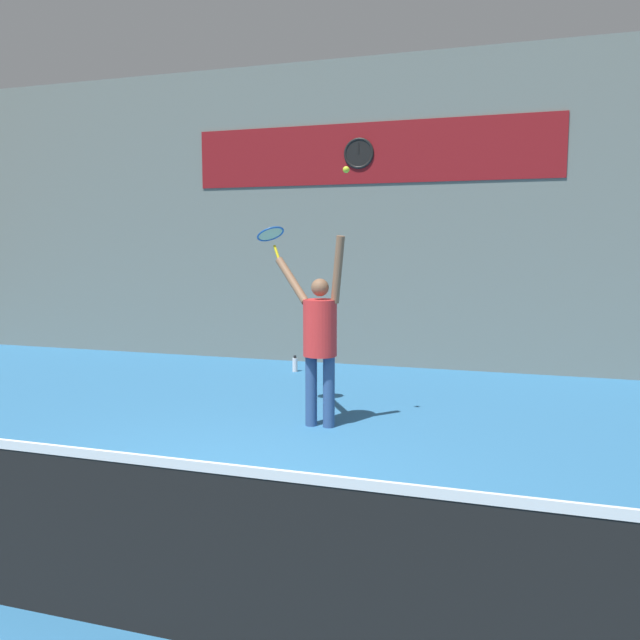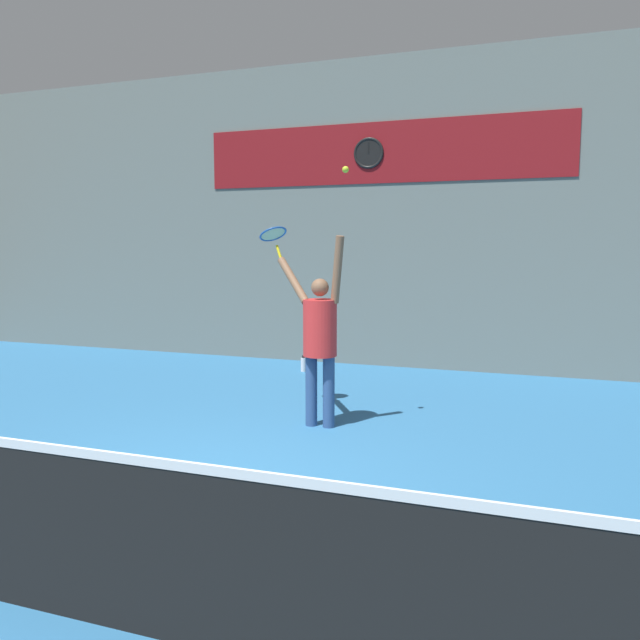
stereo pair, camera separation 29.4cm
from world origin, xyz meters
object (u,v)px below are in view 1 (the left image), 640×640
Objects in this scene: tennis_player at (319,334)px; water_bottle at (295,364)px; tennis_ball at (346,170)px; scoreboard_clock at (359,153)px; tennis_racket at (271,235)px.

tennis_player reaches higher than water_bottle.
tennis_ball is (0.31, -0.07, 1.74)m from tennis_player.
scoreboard_clock is at bearing 101.43° from tennis_ball.
tennis_ball is at bearing -61.23° from water_bottle.
tennis_racket is 3.12m from water_bottle.
tennis_racket is at bearing 154.13° from tennis_ball.
tennis_player is at bearing 167.79° from tennis_ball.
tennis_racket is 6.41× the size of tennis_ball.
tennis_racket is 1.70× the size of water_bottle.
tennis_ball is (1.04, -0.50, 0.66)m from tennis_racket.
tennis_ball is (0.75, -3.69, -0.71)m from scoreboard_clock.
tennis_ball reaches higher than tennis_racket.
scoreboard_clock is 7.22× the size of tennis_ball.
water_bottle is (-0.82, -0.85, -3.37)m from scoreboard_clock.
tennis_player is 30.39× the size of tennis_ball.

